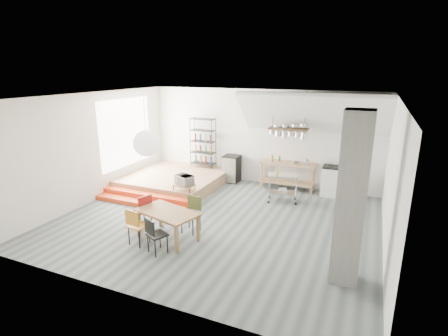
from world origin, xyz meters
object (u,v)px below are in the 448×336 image
at_px(rolling_cart, 283,184).
at_px(mini_fridge, 231,169).
at_px(stove, 332,180).
at_px(dining_table, 167,214).

height_order(rolling_cart, mini_fridge, mini_fridge).
xyz_separation_m(stove, mini_fridge, (-3.40, 0.04, -0.01)).
relative_size(rolling_cart, mini_fridge, 1.01).
bearing_deg(dining_table, stove, 70.84).
distance_m(stove, dining_table, 5.52).
bearing_deg(mini_fridge, stove, -0.74).
xyz_separation_m(stove, rolling_cart, (-1.26, -1.17, 0.07)).
xyz_separation_m(dining_table, mini_fridge, (-0.27, 4.59, -0.14)).
relative_size(stove, dining_table, 0.73).
distance_m(stove, rolling_cart, 1.72).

